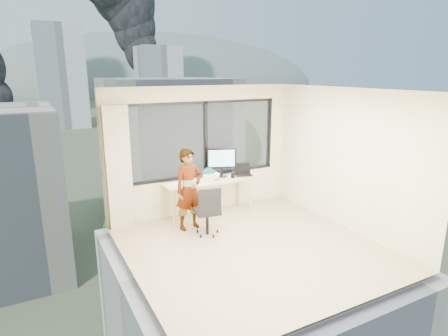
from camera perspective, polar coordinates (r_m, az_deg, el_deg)
floor at (r=6.47m, az=4.26°, el=-11.92°), size 4.00×4.00×0.01m
ceiling at (r=5.80m, az=4.75°, el=11.75°), size 4.00×4.00×0.01m
wall_front at (r=4.53m, az=18.26°, el=-6.63°), size 4.00×0.01×2.60m
wall_left at (r=5.25m, az=-14.32°, el=-3.44°), size 0.01×4.00×2.60m
wall_right at (r=7.25m, az=17.97°, el=1.26°), size 0.01×4.00×2.60m
window_wall at (r=7.69m, az=-3.18°, el=4.41°), size 3.30×0.16×1.55m
curtain at (r=7.11m, az=-15.76°, el=-0.06°), size 0.45×0.14×2.30m
desk at (r=7.66m, az=-2.33°, el=-4.51°), size 1.80×0.60×0.75m
chair at (r=6.75m, az=-2.59°, el=-6.37°), size 0.55×0.55×0.94m
person at (r=6.93m, az=-5.36°, el=-3.27°), size 0.61×0.45×1.53m
monitor at (r=7.72m, az=-0.38°, el=0.88°), size 0.61×0.34×0.60m
game_console at (r=7.79m, az=-2.13°, el=-1.00°), size 0.37×0.33×0.08m
laptop at (r=7.86m, az=3.01°, el=-0.33°), size 0.44×0.45×0.22m
cellphone at (r=7.53m, az=-1.10°, el=-1.82°), size 0.11×0.07×0.01m
pen_cup at (r=7.70m, az=1.37°, el=-1.06°), size 0.10×0.10×0.11m
handbag at (r=7.72m, az=-2.40°, el=-0.64°), size 0.30×0.22×0.21m
exterior_ground at (r=126.05m, az=-26.47°, el=5.39°), size 400.00×400.00×0.04m
near_bldg_b at (r=46.32m, az=-8.45°, el=3.40°), size 14.00×13.00×16.00m
near_bldg_c at (r=48.16m, az=16.64°, el=-0.30°), size 12.00×10.00×10.00m
far_tower_b at (r=125.38m, az=-23.54°, el=12.58°), size 13.00×13.00×30.00m
far_tower_c at (r=152.71m, az=-9.91°, el=12.95°), size 15.00×15.00×26.00m
hill_b at (r=341.26m, az=-10.63°, el=11.54°), size 300.00×220.00×96.00m
tree_b at (r=26.97m, az=-9.77°, el=-12.95°), size 7.60×7.60×9.00m
tree_c at (r=52.78m, az=1.18°, el=1.60°), size 8.40×8.40×10.00m
smoke_plume_b at (r=185.85m, az=-10.31°, el=21.85°), size 30.00×18.00×70.00m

